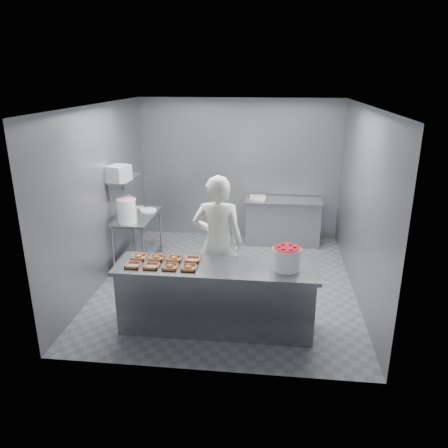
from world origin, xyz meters
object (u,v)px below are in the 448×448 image
Objects in this scene: back_counter at (283,221)px; strawberry_tub at (286,257)px; service_counter at (216,297)px; worker at (218,243)px; glaze_bucket at (127,210)px; tray_7 at (193,260)px; appliance at (118,173)px; tray_2 at (170,267)px; tray_1 at (152,266)px; tray_5 at (157,258)px; tray_6 at (174,259)px; prep_table at (138,232)px; tray_4 at (139,257)px; tray_3 at (189,268)px; tray_0 at (133,265)px.

back_counter is 4.27× the size of strawberry_tub.
service_counter is 1.34× the size of worker.
tray_7 is at bearing -46.86° from glaze_bucket.
appliance reaches higher than strawberry_tub.
tray_1 is at bearing 180.00° from tray_2.
tray_5 is 0.24m from tray_6.
appliance is (-1.25, 1.55, 0.77)m from tray_6.
strawberry_tub is (2.53, -1.93, 0.46)m from prep_table.
tray_2 and tray_4 have the same top height.
tray_3 is 1.00× the size of tray_6.
tray_4 is at bearing 176.91° from strawberry_tub.
service_counter is 5.43× the size of glaze_bucket.
tray_6 is 0.39× the size of glaze_bucket.
worker is (0.27, 0.75, 0.05)m from tray_3.
prep_table is at bearing 114.81° from tray_5.
prep_table is 3.42× the size of strawberry_tub.
tray_4 is (0.60, -1.82, 0.33)m from prep_table.
back_counter is 8.01× the size of tray_3.
tray_0 is 0.24m from tray_1.
tray_4 is 0.39× the size of glaze_bucket.
tray_0 is 2.11m from appliance.
prep_table is 2.48m from tray_3.
tray_5 reaches higher than tray_0.
tray_3 is 0.76m from tray_4.
strawberry_tub is (1.45, -0.10, 0.13)m from tray_6.
prep_table is at bearing 126.03° from tray_7.
tray_5 is at bearing -180.00° from tray_7.
tray_3 reaches higher than tray_7.
worker is (0.75, 0.50, 0.05)m from tray_5.
tray_5 is (-1.71, -3.12, 0.47)m from back_counter.
tray_7 is at bearing 62.25° from worker.
prep_table is 1.95m from tray_4.
tray_2 is 0.91m from worker.
service_counter is 2.41m from glaze_bucket.
service_counter is 13.88× the size of tray_2.
tray_4 is at bearing 151.95° from tray_2.
glaze_bucket is 0.61m from appliance.
tray_2 is at bearing -56.78° from glaze_bucket.
tray_1 reaches higher than back_counter.
tray_3 is 0.54m from tray_5.
worker reaches higher than tray_0.
tray_0 is at bearing -73.76° from prep_table.
tray_2 is 0.10× the size of worker.
worker is (0.51, 0.75, 0.05)m from tray_2.
tray_5 is 1.00× the size of tray_6.
tray_2 is 0.53× the size of strawberry_tub.
tray_6 is (0.00, 0.26, 0.00)m from tray_2.
prep_table is at bearing 120.71° from tray_6.
tray_4 is 0.72m from tray_7.
back_counter is at bearing -109.22° from worker.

